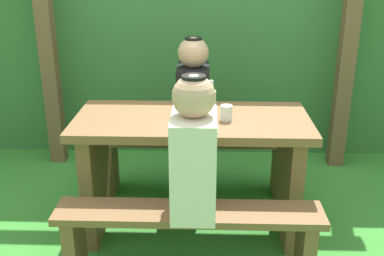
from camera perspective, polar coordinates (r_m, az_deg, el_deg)
The scene contains 13 objects.
ground_plane at distance 3.09m, azimuth 0.00°, elevation -12.22°, with size 12.00×12.00×0.00m, color #388431.
hedge_backdrop at distance 4.26m, azimuth 0.71°, elevation 12.21°, with size 6.40×0.74×2.10m, color #377036.
pergola_post_left at distance 3.90m, azimuth -17.39°, elevation 9.61°, with size 0.12×0.12×1.98m, color brown.
pergola_post_right at distance 3.85m, azimuth 18.66°, elevation 9.33°, with size 0.12×0.12×1.98m, color brown.
picnic_table at distance 2.84m, azimuth 0.00°, elevation -3.40°, with size 1.40×0.64×0.77m.
bench_near at distance 2.50m, azimuth -0.38°, elevation -12.50°, with size 1.40×0.24×0.44m.
bench_far at distance 3.39m, azimuth 0.27°, elevation -3.05°, with size 1.40×0.24×0.44m.
person_white_shirt at distance 2.28m, azimuth 0.21°, elevation -2.88°, with size 0.25×0.35×0.72m.
person_black_coat at distance 3.23m, azimuth 0.15°, elevation 4.33°, with size 0.25×0.35×0.72m.
drinking_glass at distance 2.70m, azimuth 4.25°, elevation 1.88°, with size 0.07×0.07×0.09m, color silver.
bottle_left at distance 2.75m, azimuth -1.01°, elevation 3.46°, with size 0.06×0.06×0.25m.
bottle_right at distance 2.73m, azimuth 2.36°, elevation 3.15°, with size 0.06×0.06×0.22m.
cell_phone at distance 2.87m, azimuth 2.30°, elevation 2.31°, with size 0.07×0.14×0.01m, color silver.
Camera 1 is at (0.08, -2.59, 1.69)m, focal length 43.26 mm.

